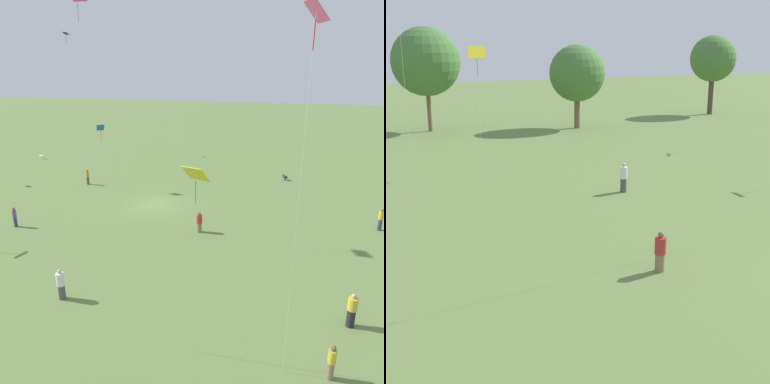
# 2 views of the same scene
# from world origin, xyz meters

# --- Properties ---
(tree_1) EXTENTS (6.97, 6.97, 10.62)m
(tree_1) POSITION_xyz_m (-6.44, 45.44, 7.13)
(tree_1) COLOR brown
(tree_1) RESTS_ON ground_plane
(tree_2) EXTENTS (5.97, 5.97, 8.85)m
(tree_2) POSITION_xyz_m (8.36, 40.57, 5.83)
(tree_2) COLOR brown
(tree_2) RESTS_ON ground_plane
(tree_3) EXTENTS (5.83, 5.83, 10.00)m
(tree_3) POSITION_xyz_m (29.29, 43.62, 7.03)
(tree_3) COLOR brown
(tree_3) RESTS_ON ground_plane
(person_1) EXTENTS (0.64, 0.64, 1.83)m
(person_1) POSITION_xyz_m (-0.80, 15.75, 0.90)
(person_1) COLOR #4C4C51
(person_1) RESTS_ON ground_plane
(person_3) EXTENTS (0.59, 0.59, 1.68)m
(person_3) POSITION_xyz_m (-5.75, 4.80, 0.82)
(person_3) COLOR #847056
(person_3) RESTS_ON ground_plane
(kite_4) EXTENTS (1.07, 0.91, 8.74)m
(kite_4) POSITION_xyz_m (-9.12, 17.65, 8.15)
(kite_4) COLOR yellow
(kite_4) RESTS_ON ground_plane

